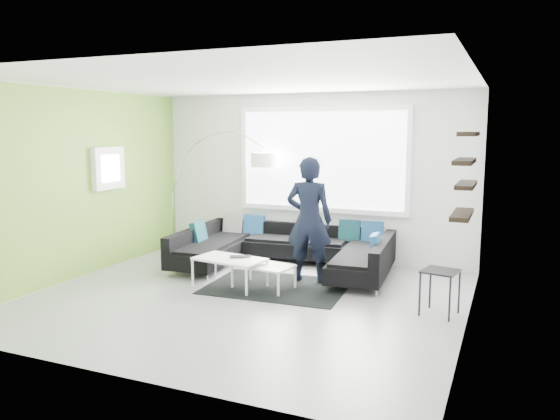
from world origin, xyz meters
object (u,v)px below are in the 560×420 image
(coffee_table, at_px, (246,273))
(arc_lamp, at_px, (172,192))
(side_table, at_px, (440,293))
(sectional_sofa, at_px, (285,251))
(laptop, at_px, (240,257))
(person, at_px, (309,220))

(coffee_table, distance_m, arc_lamp, 2.83)
(coffee_table, height_order, side_table, side_table)
(sectional_sofa, relative_size, laptop, 9.52)
(coffee_table, distance_m, side_table, 2.63)
(coffee_table, height_order, laptop, laptop)
(sectional_sofa, relative_size, person, 1.86)
(sectional_sofa, relative_size, side_table, 6.22)
(sectional_sofa, height_order, laptop, sectional_sofa)
(side_table, relative_size, laptop, 1.53)
(sectional_sofa, bearing_deg, side_table, -30.21)
(arc_lamp, height_order, person, arc_lamp)
(side_table, bearing_deg, coffee_table, 177.74)
(coffee_table, height_order, person, person)
(arc_lamp, bearing_deg, laptop, -36.60)
(coffee_table, bearing_deg, side_table, 6.45)
(side_table, height_order, person, person)
(arc_lamp, relative_size, laptop, 6.08)
(side_table, bearing_deg, sectional_sofa, 154.27)
(arc_lamp, xyz_separation_m, person, (2.92, -0.87, -0.17))
(sectional_sofa, distance_m, coffee_table, 1.11)
(arc_lamp, xyz_separation_m, side_table, (4.86, -1.62, -0.81))
(coffee_table, xyz_separation_m, side_table, (2.63, -0.10, 0.07))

